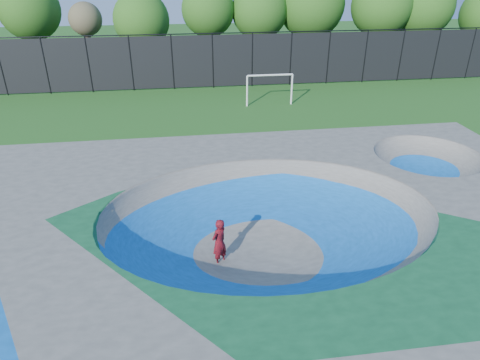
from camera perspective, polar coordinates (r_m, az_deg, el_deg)
The scene contains 7 objects.
ground at distance 14.68m, azimuth 3.64°, elevation -9.00°, with size 120.00×120.00×0.00m, color #1D5116.
skate_deck at distance 14.25m, azimuth 3.73°, elevation -6.56°, with size 22.00×14.00×1.50m, color gray.
skater at distance 13.52m, azimuth -2.81°, elevation -8.28°, with size 0.60×0.39×1.63m, color red.
skateboard at distance 13.99m, azimuth -2.73°, elevation -10.92°, with size 0.78×0.22×0.05m, color black.
soccer_goal at distance 29.07m, azimuth 3.99°, elevation 12.67°, with size 3.16×0.12×2.08m.
fence at distance 33.34m, azimuth -3.65°, elevation 15.69°, with size 48.09×0.09×4.04m.
treeline at distance 37.82m, azimuth -3.97°, elevation 21.65°, with size 53.33×7.40×8.27m.
Camera 1 is at (-2.58, -11.60, 8.62)m, focal length 32.00 mm.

